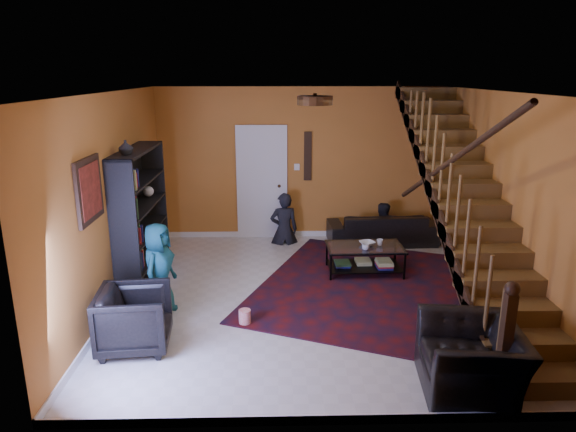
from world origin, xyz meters
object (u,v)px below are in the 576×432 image
at_px(armchair_left, 135,319).
at_px(armchair_right, 471,359).
at_px(coffee_table, 364,258).
at_px(bookshelf, 142,220).
at_px(sofa, 382,228).

height_order(armchair_left, armchair_right, armchair_left).
distance_m(armchair_right, coffee_table, 3.13).
height_order(bookshelf, armchair_left, bookshelf).
bearing_deg(bookshelf, sofa, 23.53).
bearing_deg(bookshelf, coffee_table, 4.07).
relative_size(sofa, armchair_left, 2.47).
xyz_separation_m(armchair_left, coffee_table, (2.98, 2.19, -0.10)).
relative_size(sofa, coffee_table, 1.63).
bearing_deg(bookshelf, armchair_right, -36.44).
bearing_deg(armchair_right, sofa, -174.69).
height_order(bookshelf, coffee_table, bookshelf).
xyz_separation_m(sofa, coffee_table, (-0.57, -1.46, -0.03)).
bearing_deg(armchair_left, coffee_table, -59.04).
bearing_deg(sofa, coffee_table, 66.14).
xyz_separation_m(bookshelf, armchair_right, (3.86, -2.85, -0.63)).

